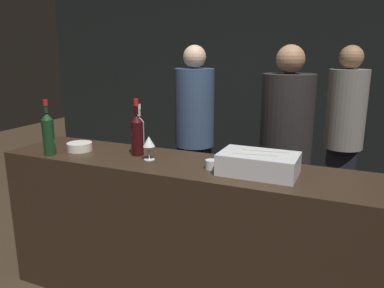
{
  "coord_description": "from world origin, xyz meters",
  "views": [
    {
      "loc": [
        0.9,
        -1.75,
        1.67
      ],
      "look_at": [
        0.0,
        0.3,
        1.11
      ],
      "focal_mm": 35.0,
      "sensor_mm": 36.0,
      "label": 1
    }
  ],
  "objects_px": {
    "candle_votive": "(211,164)",
    "person_in_hoodie": "(285,147)",
    "person_grey_polo": "(344,129)",
    "red_wine_bottle_tall": "(137,133)",
    "person_blond_tee": "(194,128)",
    "red_wine_bottle_burgundy": "(48,133)",
    "ice_bin_with_bottles": "(259,163)",
    "wine_glass": "(149,142)",
    "white_wine_bottle": "(139,130)",
    "bowl_white": "(80,146)"
  },
  "relations": [
    {
      "from": "candle_votive",
      "to": "person_in_hoodie",
      "type": "xyz_separation_m",
      "value": [
        0.28,
        0.88,
        -0.07
      ]
    },
    {
      "from": "person_grey_polo",
      "to": "red_wine_bottle_tall",
      "type": "bearing_deg",
      "value": 115.02
    },
    {
      "from": "person_blond_tee",
      "to": "red_wine_bottle_burgundy",
      "type": "bearing_deg",
      "value": -36.16
    },
    {
      "from": "candle_votive",
      "to": "ice_bin_with_bottles",
      "type": "bearing_deg",
      "value": 5.23
    },
    {
      "from": "person_grey_polo",
      "to": "wine_glass",
      "type": "bearing_deg",
      "value": 119.18
    },
    {
      "from": "person_blond_tee",
      "to": "white_wine_bottle",
      "type": "bearing_deg",
      "value": -18.23
    },
    {
      "from": "white_wine_bottle",
      "to": "person_grey_polo",
      "type": "xyz_separation_m",
      "value": [
        1.32,
        1.44,
        -0.16
      ]
    },
    {
      "from": "red_wine_bottle_burgundy",
      "to": "person_grey_polo",
      "type": "bearing_deg",
      "value": 46.28
    },
    {
      "from": "ice_bin_with_bottles",
      "to": "person_blond_tee",
      "type": "bearing_deg",
      "value": 127.39
    },
    {
      "from": "wine_glass",
      "to": "red_wine_bottle_tall",
      "type": "bearing_deg",
      "value": 151.61
    },
    {
      "from": "person_in_hoodie",
      "to": "candle_votive",
      "type": "bearing_deg",
      "value": -71.44
    },
    {
      "from": "wine_glass",
      "to": "red_wine_bottle_tall",
      "type": "xyz_separation_m",
      "value": [
        -0.13,
        0.07,
        0.03
      ]
    },
    {
      "from": "wine_glass",
      "to": "person_grey_polo",
      "type": "xyz_separation_m",
      "value": [
        1.1,
        1.68,
        -0.15
      ]
    },
    {
      "from": "person_in_hoodie",
      "to": "red_wine_bottle_tall",
      "type": "bearing_deg",
      "value": -100.71
    },
    {
      "from": "red_wine_bottle_tall",
      "to": "person_in_hoodie",
      "type": "height_order",
      "value": "person_in_hoodie"
    },
    {
      "from": "person_blond_tee",
      "to": "red_wine_bottle_tall",
      "type": "bearing_deg",
      "value": -13.62
    },
    {
      "from": "bowl_white",
      "to": "wine_glass",
      "type": "height_order",
      "value": "wine_glass"
    },
    {
      "from": "bowl_white",
      "to": "red_wine_bottle_tall",
      "type": "bearing_deg",
      "value": 8.98
    },
    {
      "from": "ice_bin_with_bottles",
      "to": "white_wine_bottle",
      "type": "xyz_separation_m",
      "value": [
        -0.93,
        0.24,
        0.06
      ]
    },
    {
      "from": "ice_bin_with_bottles",
      "to": "person_grey_polo",
      "type": "relative_size",
      "value": 0.25
    },
    {
      "from": "person_blond_tee",
      "to": "person_grey_polo",
      "type": "height_order",
      "value": "person_blond_tee"
    },
    {
      "from": "bowl_white",
      "to": "person_grey_polo",
      "type": "height_order",
      "value": "person_grey_polo"
    },
    {
      "from": "ice_bin_with_bottles",
      "to": "person_in_hoodie",
      "type": "height_order",
      "value": "person_in_hoodie"
    },
    {
      "from": "white_wine_bottle",
      "to": "person_blond_tee",
      "type": "bearing_deg",
      "value": 89.19
    },
    {
      "from": "candle_votive",
      "to": "person_in_hoodie",
      "type": "height_order",
      "value": "person_in_hoodie"
    },
    {
      "from": "wine_glass",
      "to": "white_wine_bottle",
      "type": "relative_size",
      "value": 0.49
    },
    {
      "from": "person_in_hoodie",
      "to": "person_grey_polo",
      "type": "bearing_deg",
      "value": 100.76
    },
    {
      "from": "bowl_white",
      "to": "ice_bin_with_bottles",
      "type": "bearing_deg",
      "value": 0.15
    },
    {
      "from": "bowl_white",
      "to": "candle_votive",
      "type": "relative_size",
      "value": 2.43
    },
    {
      "from": "wine_glass",
      "to": "candle_votive",
      "type": "bearing_deg",
      "value": -2.64
    },
    {
      "from": "red_wine_bottle_tall",
      "to": "wine_glass",
      "type": "bearing_deg",
      "value": -28.39
    },
    {
      "from": "person_in_hoodie",
      "to": "person_grey_polo",
      "type": "relative_size",
      "value": 1.0
    },
    {
      "from": "wine_glass",
      "to": "person_grey_polo",
      "type": "bearing_deg",
      "value": 56.83
    },
    {
      "from": "person_in_hoodie",
      "to": "ice_bin_with_bottles",
      "type": "bearing_deg",
      "value": -53.9
    },
    {
      "from": "red_wine_bottle_burgundy",
      "to": "wine_glass",
      "type": "bearing_deg",
      "value": 14.0
    },
    {
      "from": "bowl_white",
      "to": "wine_glass",
      "type": "bearing_deg",
      "value": -0.22
    },
    {
      "from": "wine_glass",
      "to": "person_in_hoodie",
      "type": "bearing_deg",
      "value": 50.41
    },
    {
      "from": "candle_votive",
      "to": "red_wine_bottle_burgundy",
      "type": "relative_size",
      "value": 0.19
    },
    {
      "from": "ice_bin_with_bottles",
      "to": "red_wine_bottle_tall",
      "type": "bearing_deg",
      "value": 175.59
    },
    {
      "from": "white_wine_bottle",
      "to": "person_grey_polo",
      "type": "distance_m",
      "value": 1.96
    },
    {
      "from": "ice_bin_with_bottles",
      "to": "wine_glass",
      "type": "relative_size",
      "value": 2.81
    },
    {
      "from": "ice_bin_with_bottles",
      "to": "red_wine_bottle_tall",
      "type": "xyz_separation_m",
      "value": [
        -0.84,
        0.06,
        0.09
      ]
    },
    {
      "from": "red_wine_bottle_tall",
      "to": "person_in_hoodie",
      "type": "distance_m",
      "value": 1.17
    },
    {
      "from": "white_wine_bottle",
      "to": "bowl_white",
      "type": "bearing_deg",
      "value": -145.01
    },
    {
      "from": "candle_votive",
      "to": "person_blond_tee",
      "type": "xyz_separation_m",
      "value": [
        -0.64,
        1.22,
        -0.06
      ]
    },
    {
      "from": "wine_glass",
      "to": "red_wine_bottle_burgundy",
      "type": "bearing_deg",
      "value": -166.0
    },
    {
      "from": "bowl_white",
      "to": "person_blond_tee",
      "type": "xyz_separation_m",
      "value": [
        0.36,
        1.2,
        -0.06
      ]
    },
    {
      "from": "bowl_white",
      "to": "white_wine_bottle",
      "type": "relative_size",
      "value": 0.54
    },
    {
      "from": "red_wine_bottle_burgundy",
      "to": "person_in_hoodie",
      "type": "height_order",
      "value": "person_in_hoodie"
    },
    {
      "from": "ice_bin_with_bottles",
      "to": "red_wine_bottle_burgundy",
      "type": "distance_m",
      "value": 1.39
    }
  ]
}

